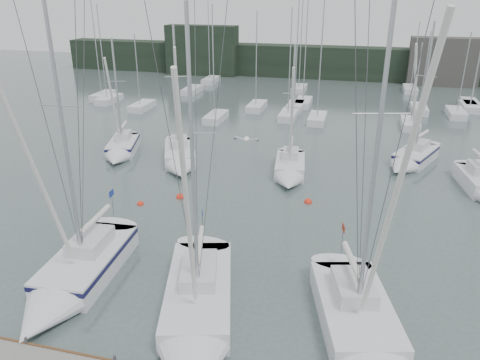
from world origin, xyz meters
The scene contains 16 objects.
ground centered at (0.00, 0.00, 0.00)m, with size 160.00×160.00×0.00m, color #4A5A57.
far_treeline centered at (0.00, 62.00, 2.50)m, with size 90.00×4.00×5.00m, color black.
far_building_left centered at (-20.00, 60.00, 4.00)m, with size 12.00×3.00×8.00m, color black.
far_building_right centered at (18.00, 60.00, 3.50)m, with size 10.00×3.00×7.00m, color #413E3B.
mast_forest centered at (-0.30, 41.35, 0.48)m, with size 51.04×26.06×14.73m.
sailboat_near_left centered at (-6.54, 0.01, 0.61)m, with size 3.57×9.73×15.23m.
sailboat_near_center centered at (0.38, -1.38, 0.51)m, with size 5.59×10.79×14.52m.
sailboat_near_right centered at (7.43, -0.73, 0.58)m, with size 5.16×9.44×16.41m.
sailboat_mid_a centered at (-13.72, 18.78, 0.55)m, with size 4.10×7.11×10.74m.
sailboat_mid_b centered at (-7.71, 17.72, 0.57)m, with size 5.20×8.02×12.07m.
sailboat_mid_c centered at (1.54, 17.33, 0.54)m, with size 3.06×6.87×10.79m.
sailboat_mid_d centered at (10.89, 22.56, 0.55)m, with size 5.12×7.54×12.26m.
buoy_a centered at (-5.43, 11.77, 0.00)m, with size 0.59×0.59×0.59m, color red.
buoy_b centered at (3.50, 13.23, 0.00)m, with size 0.56×0.56×0.56m, color red.
buoy_c centered at (-7.69, 10.03, 0.00)m, with size 0.46×0.46×0.46m, color red.
seagull centered at (1.73, 2.12, 7.87)m, with size 1.03×0.46×0.20m.
Camera 1 is at (6.23, -16.50, 13.92)m, focal length 35.00 mm.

